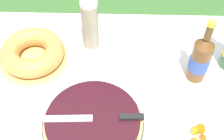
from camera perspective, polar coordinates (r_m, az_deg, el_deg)
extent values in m
cube|color=#A87A47|center=(1.31, -8.55, -4.12)|extent=(1.54, 0.94, 0.03)
cylinder|color=#A87A47|center=(1.88, 16.20, -0.53)|extent=(0.06, 0.06, 0.66)
cube|color=white|center=(1.29, -8.65, -3.60)|extent=(1.55, 0.95, 0.00)
cube|color=white|center=(1.65, -6.37, 8.70)|extent=(1.55, 0.01, 0.10)
cylinder|color=#38383D|center=(1.17, -3.47, -10.06)|extent=(0.38, 0.38, 0.02)
cylinder|color=tan|center=(1.16, -3.50, -9.69)|extent=(0.37, 0.37, 0.01)
cylinder|color=black|center=(1.14, -3.55, -9.21)|extent=(0.35, 0.35, 0.03)
cube|color=silver|center=(1.14, -8.42, -8.78)|extent=(0.19, 0.03, 0.00)
cube|color=black|center=(1.13, 3.60, -8.56)|extent=(0.09, 0.03, 0.01)
cylinder|color=tan|center=(1.42, -14.03, 1.98)|extent=(0.31, 0.31, 0.01)
torus|color=#BC7F3D|center=(1.39, -14.37, 3.20)|extent=(0.28, 0.28, 0.08)
cylinder|color=beige|center=(1.40, -3.83, 5.73)|extent=(0.07, 0.07, 0.09)
cylinder|color=beige|center=(1.39, -3.86, 6.11)|extent=(0.07, 0.07, 0.09)
cylinder|color=beige|center=(1.39, -3.89, 6.50)|extent=(0.07, 0.07, 0.09)
cylinder|color=beige|center=(1.38, -3.92, 6.89)|extent=(0.07, 0.07, 0.09)
cylinder|color=beige|center=(1.37, -3.95, 7.29)|extent=(0.07, 0.07, 0.09)
cylinder|color=beige|center=(1.36, -3.98, 7.69)|extent=(0.07, 0.07, 0.09)
cylinder|color=beige|center=(1.35, -4.01, 8.10)|extent=(0.07, 0.07, 0.09)
cylinder|color=beige|center=(1.34, -4.04, 8.51)|extent=(0.07, 0.07, 0.09)
cylinder|color=beige|center=(1.33, -4.07, 8.93)|extent=(0.07, 0.07, 0.09)
cylinder|color=beige|center=(1.33, -4.10, 9.35)|extent=(0.07, 0.07, 0.09)
cylinder|color=beige|center=(1.32, -4.13, 9.78)|extent=(0.07, 0.07, 0.09)
cylinder|color=beige|center=(1.31, -4.16, 10.22)|extent=(0.07, 0.07, 0.09)
cylinder|color=beige|center=(1.30, -4.19, 10.66)|extent=(0.07, 0.07, 0.09)
torus|color=beige|center=(1.27, -4.32, 12.31)|extent=(0.07, 0.07, 0.01)
cylinder|color=brown|center=(1.29, 15.68, 1.49)|extent=(0.08, 0.08, 0.19)
cylinder|color=#334C93|center=(1.30, 15.64, 1.38)|extent=(0.08, 0.08, 0.07)
cone|color=brown|center=(1.22, 16.76, 4.94)|extent=(0.08, 0.08, 0.04)
cylinder|color=brown|center=(1.18, 17.31, 6.66)|extent=(0.03, 0.03, 0.06)
cylinder|color=gold|center=(1.16, 17.77, 8.11)|extent=(0.03, 0.03, 0.02)
cone|color=#BA731F|center=(1.17, 14.96, -12.09)|extent=(0.04, 0.04, 0.02)
cone|color=#B05E09|center=(1.18, 16.25, -10.20)|extent=(0.05, 0.05, 0.04)
cone|color=#B16D13|center=(1.17, 15.19, -10.54)|extent=(0.05, 0.05, 0.03)
cone|color=#C6490A|center=(1.18, 16.48, -11.63)|extent=(0.03, 0.03, 0.02)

